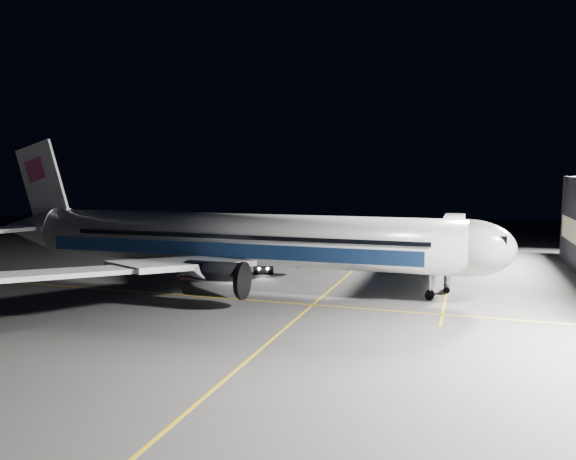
{
  "coord_description": "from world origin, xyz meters",
  "views": [
    {
      "loc": [
        23.85,
        -56.71,
        12.73
      ],
      "look_at": [
        4.25,
        4.26,
        6.0
      ],
      "focal_mm": 35.0,
      "sensor_mm": 36.0,
      "label": 1
    }
  ],
  "objects_px": {
    "safety_cone_b": "(221,275)",
    "safety_cone_c": "(259,270)",
    "airliner": "(231,240)",
    "baggage_tug": "(263,267)",
    "safety_cone_a": "(237,276)",
    "jet_bridge": "(452,235)"
  },
  "relations": [
    {
      "from": "safety_cone_b",
      "to": "safety_cone_c",
      "type": "height_order",
      "value": "safety_cone_b"
    },
    {
      "from": "airliner",
      "to": "safety_cone_b",
      "type": "distance_m",
      "value": 6.97
    },
    {
      "from": "baggage_tug",
      "to": "safety_cone_a",
      "type": "distance_m",
      "value": 4.42
    },
    {
      "from": "baggage_tug",
      "to": "safety_cone_c",
      "type": "bearing_deg",
      "value": 120.71
    },
    {
      "from": "baggage_tug",
      "to": "safety_cone_c",
      "type": "relative_size",
      "value": 5.32
    },
    {
      "from": "airliner",
      "to": "jet_bridge",
      "type": "relative_size",
      "value": 1.79
    },
    {
      "from": "safety_cone_c",
      "to": "jet_bridge",
      "type": "bearing_deg",
      "value": 22.09
    },
    {
      "from": "airliner",
      "to": "safety_cone_b",
      "type": "xyz_separation_m",
      "value": [
        -3.02,
        4.0,
        -4.85
      ]
    },
    {
      "from": "safety_cone_a",
      "to": "safety_cone_c",
      "type": "xyz_separation_m",
      "value": [
        0.92,
        4.69,
        0.0
      ]
    },
    {
      "from": "safety_cone_a",
      "to": "safety_cone_b",
      "type": "relative_size",
      "value": 0.88
    },
    {
      "from": "jet_bridge",
      "to": "baggage_tug",
      "type": "bearing_deg",
      "value": -155.61
    },
    {
      "from": "jet_bridge",
      "to": "airliner",
      "type": "bearing_deg",
      "value": -141.96
    },
    {
      "from": "jet_bridge",
      "to": "baggage_tug",
      "type": "relative_size",
      "value": 11.4
    },
    {
      "from": "jet_bridge",
      "to": "safety_cone_b",
      "type": "distance_m",
      "value": 29.94
    },
    {
      "from": "jet_bridge",
      "to": "safety_cone_c",
      "type": "xyz_separation_m",
      "value": [
        -23.08,
        -9.37,
        -4.3
      ]
    },
    {
      "from": "airliner",
      "to": "safety_cone_b",
      "type": "relative_size",
      "value": 96.57
    },
    {
      "from": "baggage_tug",
      "to": "safety_cone_a",
      "type": "bearing_deg",
      "value": -135.68
    },
    {
      "from": "safety_cone_a",
      "to": "airliner",
      "type": "bearing_deg",
      "value": -77.08
    },
    {
      "from": "baggage_tug",
      "to": "safety_cone_a",
      "type": "relative_size",
      "value": 5.41
    },
    {
      "from": "airliner",
      "to": "safety_cone_c",
      "type": "height_order",
      "value": "airliner"
    },
    {
      "from": "baggage_tug",
      "to": "safety_cone_b",
      "type": "relative_size",
      "value": 4.74
    },
    {
      "from": "airliner",
      "to": "safety_cone_b",
      "type": "height_order",
      "value": "airliner"
    }
  ]
}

